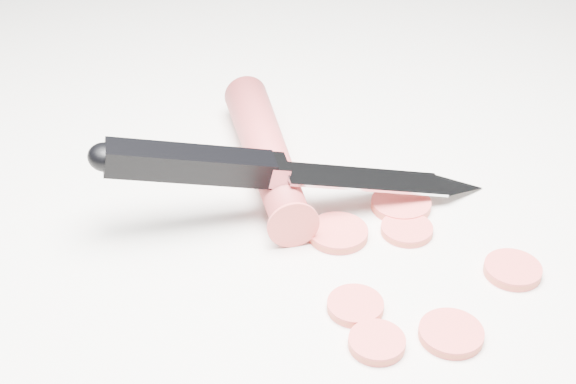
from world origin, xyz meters
TOP-DOWN VIEW (x-y plane):
  - ground at (0.00, 0.00)m, footprint 2.40×2.40m
  - carrot at (0.01, 0.10)m, footprint 0.11×0.17m
  - carrot_slice_0 at (-0.03, -0.05)m, footprint 0.03×0.03m
  - carrot_slice_1 at (-0.05, -0.08)m, footprint 0.03×0.03m
  - carrot_slice_2 at (0.06, 0.01)m, footprint 0.04×0.04m
  - carrot_slice_3 at (0.06, -0.09)m, footprint 0.04×0.04m
  - carrot_slice_4 at (0.04, -0.01)m, footprint 0.03×0.03m
  - carrot_slice_5 at (0.00, 0.01)m, footprint 0.04×0.04m
  - carrot_slice_6 at (-0.01, -0.10)m, footprint 0.04×0.04m
  - kitchen_knife at (0.00, 0.05)m, footprint 0.26×0.15m

SIDE VIEW (x-z plane):
  - ground at x=0.00m, z-range 0.00..0.00m
  - carrot_slice_4 at x=0.04m, z-range 0.00..0.01m
  - carrot_slice_0 at x=-0.03m, z-range 0.00..0.01m
  - carrot_slice_6 at x=-0.01m, z-range 0.00..0.01m
  - carrot_slice_1 at x=-0.05m, z-range 0.00..0.01m
  - carrot_slice_2 at x=0.06m, z-range 0.00..0.01m
  - carrot_slice_5 at x=0.00m, z-range 0.00..0.01m
  - carrot_slice_3 at x=0.06m, z-range 0.00..0.01m
  - carrot at x=0.01m, z-range 0.00..0.03m
  - kitchen_knife at x=0.00m, z-range 0.00..0.07m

